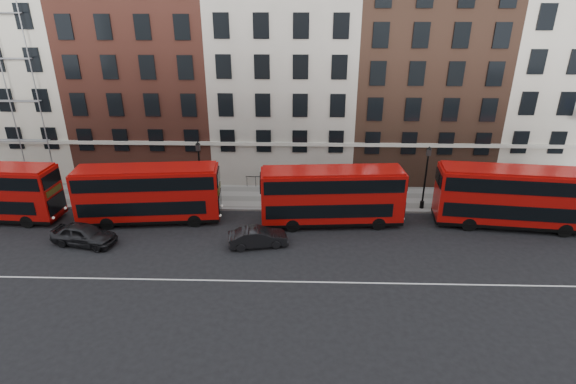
{
  "coord_description": "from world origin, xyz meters",
  "views": [
    {
      "loc": [
        1.66,
        -25.19,
        16.2
      ],
      "look_at": [
        0.79,
        5.0,
        3.0
      ],
      "focal_mm": 28.0,
      "sensor_mm": 36.0,
      "label": 1
    }
  ],
  "objects_px": {
    "bus_d": "(513,196)",
    "car_rear": "(84,234)",
    "car_front": "(258,237)",
    "bus_b": "(148,193)",
    "traffic_light": "(554,183)",
    "bus_c": "(331,195)"
  },
  "relations": [
    {
      "from": "car_front",
      "to": "traffic_light",
      "type": "xyz_separation_m",
      "value": [
        23.29,
        6.38,
        1.76
      ]
    },
    {
      "from": "bus_b",
      "to": "car_front",
      "type": "distance_m",
      "value": 9.53
    },
    {
      "from": "bus_b",
      "to": "bus_c",
      "type": "bearing_deg",
      "value": -5.7
    },
    {
      "from": "bus_b",
      "to": "traffic_light",
      "type": "bearing_deg",
      "value": -0.59
    },
    {
      "from": "bus_d",
      "to": "car_rear",
      "type": "bearing_deg",
      "value": -167.02
    },
    {
      "from": "bus_c",
      "to": "car_front",
      "type": "relative_size",
      "value": 2.61
    },
    {
      "from": "bus_b",
      "to": "bus_d",
      "type": "xyz_separation_m",
      "value": [
        27.52,
        0.01,
        0.09
      ]
    },
    {
      "from": "bus_d",
      "to": "car_rear",
      "type": "xyz_separation_m",
      "value": [
        -31.16,
        -3.65,
        -1.73
      ]
    },
    {
      "from": "bus_b",
      "to": "car_front",
      "type": "height_order",
      "value": "bus_b"
    },
    {
      "from": "bus_d",
      "to": "car_front",
      "type": "bearing_deg",
      "value": -163.09
    },
    {
      "from": "car_front",
      "to": "car_rear",
      "type": "bearing_deg",
      "value": 79.33
    },
    {
      "from": "bus_c",
      "to": "traffic_light",
      "type": "distance_m",
      "value": 18.22
    },
    {
      "from": "car_rear",
      "to": "traffic_light",
      "type": "bearing_deg",
      "value": -68.21
    },
    {
      "from": "bus_b",
      "to": "car_rear",
      "type": "relative_size",
      "value": 2.38
    },
    {
      "from": "car_rear",
      "to": "traffic_light",
      "type": "distance_m",
      "value": 36.24
    },
    {
      "from": "bus_c",
      "to": "bus_d",
      "type": "distance_m",
      "value": 13.54
    },
    {
      "from": "bus_c",
      "to": "car_front",
      "type": "xyz_separation_m",
      "value": [
        -5.29,
        -3.52,
        -1.73
      ]
    },
    {
      "from": "bus_d",
      "to": "car_rear",
      "type": "relative_size",
      "value": 2.47
    },
    {
      "from": "car_rear",
      "to": "car_front",
      "type": "height_order",
      "value": "car_rear"
    },
    {
      "from": "car_rear",
      "to": "car_front",
      "type": "relative_size",
      "value": 1.1
    },
    {
      "from": "bus_c",
      "to": "car_rear",
      "type": "height_order",
      "value": "bus_c"
    },
    {
      "from": "bus_b",
      "to": "car_rear",
      "type": "bearing_deg",
      "value": -140.73
    }
  ]
}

